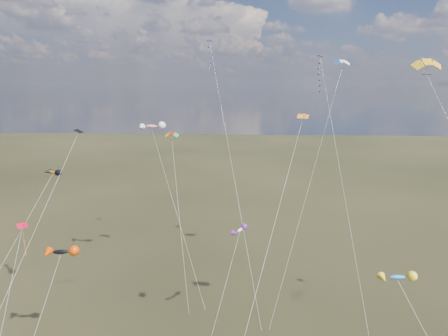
{
  "coord_description": "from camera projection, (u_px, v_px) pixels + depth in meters",
  "views": [
    {
      "loc": [
        2.55,
        -25.39,
        28.18
      ],
      "look_at": [
        0.0,
        18.0,
        19.0
      ],
      "focal_mm": 32.0,
      "sensor_mm": 36.0,
      "label": 1
    }
  ],
  "objects": [
    {
      "name": "diamond_black_high",
      "position": [
        322.0,
        88.0,
        55.94
      ],
      "size": [
        3.92,
        22.33,
        32.18
      ],
      "color": "black",
      "rests_on": "ground"
    },
    {
      "name": "diamond_navy_tall",
      "position": [
        213.0,
        73.0,
        58.67
      ],
      "size": [
        8.37,
        20.85,
        34.6
      ],
      "color": "#131250",
      "rests_on": "ground"
    },
    {
      "name": "diamond_black_mid",
      "position": [
        47.0,
        203.0,
        40.78
      ],
      "size": [
        7.04,
        15.87,
        23.29
      ],
      "color": "black",
      "rests_on": "ground"
    },
    {
      "name": "diamond_red_low",
      "position": [
        23.0,
        244.0,
        45.72
      ],
      "size": [
        1.94,
        10.55,
        12.47
      ],
      "color": "red",
      "rests_on": "ground"
    },
    {
      "name": "diamond_orange_center",
      "position": [
        282.0,
        195.0,
        33.98
      ],
      "size": [
        8.12,
        12.24,
        25.54
      ],
      "color": "orange",
      "rests_on": "ground"
    },
    {
      "name": "parafoil_yellow",
      "position": [
        429.0,
        64.0,
        34.99
      ],
      "size": [
        11.51,
        15.62,
        30.73
      ],
      "color": "gold",
      "rests_on": "ground"
    },
    {
      "name": "parafoil_blue_white",
      "position": [
        342.0,
        64.0,
        52.78
      ],
      "size": [
        10.73,
        14.3,
        31.63
      ],
      "color": "#1A47AA",
      "rests_on": "ground"
    },
    {
      "name": "parafoil_tricolor",
      "position": [
        172.0,
        135.0,
        59.88
      ],
      "size": [
        5.5,
        15.39,
        21.4
      ],
      "color": "gold",
      "rests_on": "ground"
    },
    {
      "name": "novelty_black_orange",
      "position": [
        60.0,
        252.0,
        40.99
      ],
      "size": [
        3.43,
        8.66,
        11.86
      ],
      "color": "black",
      "rests_on": "ground"
    },
    {
      "name": "novelty_orange_black",
      "position": [
        52.0,
        173.0,
        49.16
      ],
      "size": [
        8.33,
        13.33,
        17.98
      ],
      "color": "#DE580B",
      "rests_on": "ground"
    },
    {
      "name": "novelty_white_purple",
      "position": [
        240.0,
        231.0,
        45.02
      ],
      "size": [
        4.52,
        9.77,
        12.43
      ],
      "color": "silver",
      "rests_on": "ground"
    },
    {
      "name": "novelty_redwhite_stripe",
      "position": [
        152.0,
        127.0,
        56.63
      ],
      "size": [
        10.34,
        11.12,
        22.92
      ],
      "color": "red",
      "rests_on": "ground"
    },
    {
      "name": "novelty_blue_yellow",
      "position": [
        398.0,
        279.0,
        28.72
      ],
      "size": [
        8.3,
        10.53,
        14.94
      ],
      "color": "blue",
      "rests_on": "ground"
    }
  ]
}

